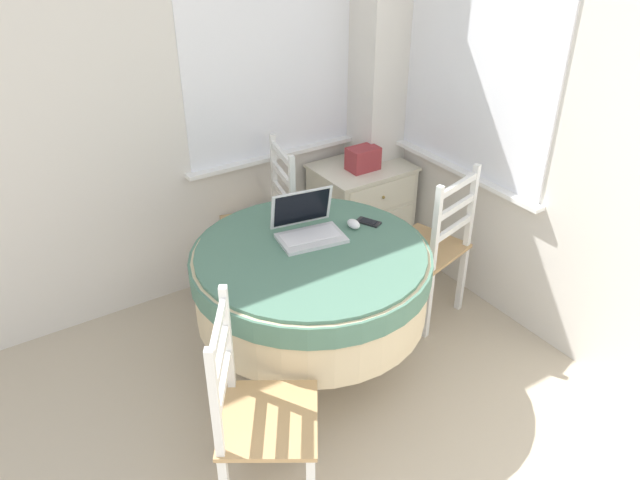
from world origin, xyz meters
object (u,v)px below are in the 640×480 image
Objects in this scene: dining_chair_near_back_window at (265,224)px; round_dining_table at (311,277)px; dining_chair_near_right_window at (431,249)px; laptop at (308,227)px; computer_mouse at (354,224)px; corner_cabinet at (361,212)px; storage_box at (363,159)px; cell_phone at (369,222)px; dining_chair_camera_near at (257,416)px.

round_dining_table is at bearing -102.15° from dining_chair_near_back_window.
round_dining_table is 0.83m from dining_chair_near_right_window.
laptop is 0.75m from dining_chair_near_back_window.
corner_cabinet is at bearing 50.61° from computer_mouse.
dining_chair_near_back_window is 0.75m from storage_box.
laptop is at bearing 63.87° from round_dining_table.
storage_box reaches higher than round_dining_table.
cell_phone is 0.14× the size of dining_chair_near_back_window.
storage_box reaches higher than computer_mouse.
dining_chair_near_back_window reaches higher than cell_phone.
dining_chair_near_back_window reaches higher than round_dining_table.
dining_chair_near_back_window is 0.73m from corner_cabinet.
dining_chair_near_right_window reaches higher than corner_cabinet.
dining_chair_near_back_window is 1.00× the size of dining_chair_camera_near.
computer_mouse is 0.13× the size of corner_cabinet.
round_dining_table is at bearing -139.10° from storage_box.
cell_phone is (0.33, -0.06, -0.04)m from laptop.
corner_cabinet is at bearing 41.42° from round_dining_table.
dining_chair_camera_near is (-0.66, -0.68, -0.33)m from laptop.
cell_phone is at bearing -73.25° from dining_chair_near_back_window.
cell_phone is at bearing -124.55° from corner_cabinet.
corner_cabinet is (0.89, 0.78, -0.24)m from round_dining_table.
cell_phone reaches higher than corner_cabinet.
round_dining_table is 0.82m from dining_chair_near_back_window.
dining_chair_camera_near reaches higher than round_dining_table.
dining_chair_camera_near is (-0.99, -0.62, -0.28)m from cell_phone.
dining_chair_near_right_window reaches higher than round_dining_table.
dining_chair_near_right_window reaches higher than computer_mouse.
computer_mouse is 0.10m from cell_phone.
computer_mouse is 0.09× the size of dining_chair_near_right_window.
computer_mouse is 1.02m from corner_cabinet.
laptop is at bearing -141.36° from corner_cabinet.
dining_chair_near_back_window is (-0.13, 0.73, -0.30)m from computer_mouse.
round_dining_table is 1.23× the size of dining_chair_near_back_window.
dining_chair_camera_near is 1.43× the size of corner_cabinet.
dining_chair_near_right_window is 1.00× the size of dining_chair_camera_near.
round_dining_table is 1.15m from storage_box.
dining_chair_near_back_window is 1.43× the size of corner_cabinet.
cell_phone is at bearing 174.94° from dining_chair_near_right_window.
laptop is 0.34m from cell_phone.
storage_box is at bearing 50.41° from computer_mouse.
laptop reaches higher than cell_phone.
dining_chair_near_right_window is 0.77m from corner_cabinet.
dining_chair_near_back_window is at bearing 77.85° from round_dining_table.
corner_cabinet is at bearing 55.45° from cell_phone.
dining_chair_camera_near is at bearing -137.25° from round_dining_table.
storage_box is at bearing -125.21° from corner_cabinet.
cell_phone is 0.14× the size of dining_chair_near_right_window.
dining_chair_near_right_window is 1.53m from dining_chair_camera_near.
corner_cabinet is at bearing 41.96° from dining_chair_camera_near.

